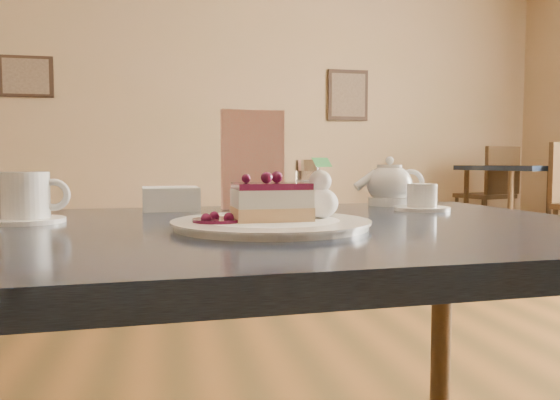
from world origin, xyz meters
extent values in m
cube|color=tan|center=(0.00, 5.00, 1.50)|extent=(8.00, 0.02, 3.00)
cube|color=black|center=(-1.50, 4.97, 1.70)|extent=(0.50, 0.03, 0.40)
cube|color=black|center=(1.80, 4.97, 1.60)|extent=(0.45, 0.03, 0.55)
cube|color=#1C293D|center=(-0.01, 0.09, 0.74)|extent=(1.25, 0.86, 0.04)
cylinder|color=#3D2812|center=(0.52, 0.46, 0.36)|extent=(0.05, 0.05, 0.72)
cylinder|color=white|center=(-0.01, 0.04, 0.77)|extent=(0.31, 0.31, 0.01)
cube|color=#E1AF7C|center=(-0.01, 0.04, 0.78)|extent=(0.12, 0.09, 0.02)
cube|color=silver|center=(-0.01, 0.04, 0.81)|extent=(0.12, 0.09, 0.03)
cube|color=#41072D|center=(-0.01, 0.04, 0.83)|extent=(0.12, 0.09, 0.01)
ellipsoid|color=white|center=(0.08, 0.06, 0.80)|extent=(0.06, 0.06, 0.05)
cylinder|color=#41072D|center=(-0.09, 0.03, 0.77)|extent=(0.08, 0.08, 0.01)
cylinder|color=white|center=(-0.41, 0.21, 0.76)|extent=(0.13, 0.13, 0.01)
cylinder|color=white|center=(-0.41, 0.21, 0.81)|extent=(0.08, 0.08, 0.08)
torus|color=white|center=(-0.37, 0.21, 0.81)|extent=(0.06, 0.01, 0.06)
cylinder|color=white|center=(0.38, 0.29, 0.76)|extent=(0.12, 0.12, 0.01)
cylinder|color=white|center=(0.38, 0.29, 0.79)|extent=(0.06, 0.06, 0.05)
ellipsoid|color=white|center=(0.36, 0.43, 0.81)|extent=(0.11, 0.11, 0.09)
cylinder|color=white|center=(0.36, 0.43, 0.86)|extent=(0.06, 0.06, 0.01)
cylinder|color=white|center=(0.29, 0.43, 0.81)|extent=(0.06, 0.02, 0.05)
cube|color=beige|center=(0.02, 0.41, 0.87)|extent=(0.14, 0.04, 0.22)
cylinder|color=white|center=(0.15, 0.43, 0.80)|extent=(0.06, 0.06, 0.09)
cylinder|color=silver|center=(0.15, 0.43, 0.86)|extent=(0.06, 0.06, 0.03)
cube|color=white|center=(-0.16, 0.42, 0.79)|extent=(0.13, 0.13, 0.05)
cube|color=#1C293D|center=(3.20, 3.72, 0.81)|extent=(1.30, 1.14, 0.04)
cylinder|color=#3D2812|center=(2.73, 3.37, 0.39)|extent=(0.05, 0.05, 0.79)
cylinder|color=#3D2812|center=(2.73, 4.08, 0.39)|extent=(0.05, 0.05, 0.79)
cylinder|color=#3D2812|center=(3.67, 4.08, 0.39)|extent=(0.05, 0.05, 0.79)
camera|label=1|loc=(-0.17, -0.82, 0.87)|focal=35.00mm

